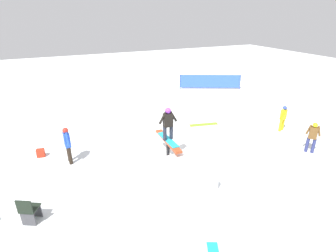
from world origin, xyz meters
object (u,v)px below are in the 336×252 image
(bystander_yellow, at_px, (283,117))
(rail_feature, at_px, (168,143))
(main_rider_on_rail, at_px, (168,124))
(loose_snowboard_lime, at_px, (204,125))
(bystander_brown, at_px, (313,136))
(folding_chair, at_px, (29,211))
(bystander_blue, at_px, (68,143))
(backpack_on_snow, at_px, (41,153))

(bystander_yellow, bearing_deg, rail_feature, -14.39)
(rail_feature, height_order, main_rider_on_rail, main_rider_on_rail)
(rail_feature, xyz_separation_m, loose_snowboard_lime, (2.42, -3.20, -0.72))
(bystander_brown, distance_m, folding_chair, 10.76)
(bystander_blue, height_order, folding_chair, bystander_blue)
(bystander_brown, distance_m, loose_snowboard_lime, 5.14)
(rail_feature, height_order, bystander_yellow, bystander_yellow)
(main_rider_on_rail, bearing_deg, rail_feature, 0.00)
(rail_feature, relative_size, main_rider_on_rail, 1.46)
(bystander_yellow, distance_m, folding_chair, 11.50)
(loose_snowboard_lime, distance_m, backpack_on_snow, 7.91)
(rail_feature, bearing_deg, bystander_blue, 70.55)
(rail_feature, height_order, backpack_on_snow, rail_feature)
(main_rider_on_rail, height_order, bystander_blue, main_rider_on_rail)
(main_rider_on_rail, height_order, backpack_on_snow, main_rider_on_rail)
(bystander_blue, bearing_deg, bystander_brown, 65.80)
(bystander_blue, relative_size, folding_chair, 1.71)
(bystander_brown, relative_size, loose_snowboard_lime, 0.89)
(rail_feature, distance_m, main_rider_on_rail, 0.82)
(folding_chair, relative_size, backpack_on_snow, 2.59)
(loose_snowboard_lime, height_order, folding_chair, folding_chair)
(bystander_blue, relative_size, loose_snowboard_lime, 0.99)
(bystander_yellow, bearing_deg, main_rider_on_rail, -14.39)
(bystander_brown, bearing_deg, bystander_blue, 30.50)
(main_rider_on_rail, xyz_separation_m, bystander_brown, (-1.97, -5.75, -0.78))
(bystander_brown, xyz_separation_m, backpack_on_snow, (4.36, 10.46, -0.60))
(loose_snowboard_lime, bearing_deg, bystander_brown, -46.98)
(main_rider_on_rail, relative_size, backpack_on_snow, 4.24)
(folding_chair, height_order, backpack_on_snow, folding_chair)
(rail_feature, bearing_deg, main_rider_on_rail, 0.00)
(folding_chair, bearing_deg, main_rider_on_rail, -134.07)
(backpack_on_snow, bearing_deg, folding_chair, 94.76)
(main_rider_on_rail, distance_m, bystander_yellow, 6.42)
(rail_feature, distance_m, bystander_yellow, 6.37)
(bystander_blue, distance_m, bystander_brown, 9.99)
(folding_chair, distance_m, backpack_on_snow, 3.95)
(rail_feature, relative_size, bystander_yellow, 1.60)
(backpack_on_snow, bearing_deg, rail_feature, 162.04)
(bystander_blue, distance_m, loose_snowboard_lime, 6.97)
(bystander_yellow, bearing_deg, bystander_blue, -23.02)
(bystander_blue, height_order, backpack_on_snow, bystander_blue)
(loose_snowboard_lime, bearing_deg, bystander_blue, -158.69)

